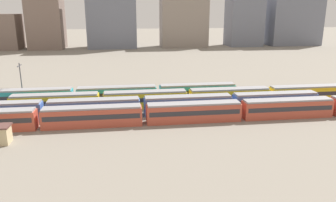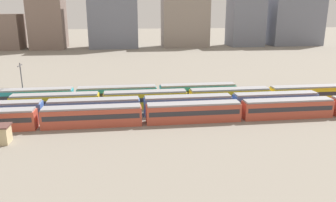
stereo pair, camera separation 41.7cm
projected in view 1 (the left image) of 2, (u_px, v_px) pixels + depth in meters
ground_plane at (56, 115)px, 67.10m from camera, size 600.00×600.00×0.00m
train_track_0 at (194, 112)px, 62.69m from camera, size 93.60×3.06×3.75m
train_track_1 at (142, 106)px, 66.39m from camera, size 74.70×3.06×3.75m
train_track_2 at (269, 95)px, 75.21m from camera, size 112.50×3.06×3.75m
train_track_3 at (117, 94)px, 75.65m from camera, size 55.80×3.06×3.75m
catenary_pole_1 at (21, 81)px, 74.78m from camera, size 0.24×3.20×9.13m
distant_building_0 at (0, 32)px, 173.00m from camera, size 20.66×15.46×18.22m
distant_building_1 at (45, 15)px, 173.84m from camera, size 17.53×17.89×35.20m
distant_building_2 at (111, 13)px, 178.10m from camera, size 26.06×17.33×37.19m
distant_building_3 at (184, 23)px, 184.79m from camera, size 25.83×14.45×26.37m
distant_building_4 at (244, 22)px, 189.37m from camera, size 18.89×15.91×26.73m
distant_building_5 at (294, 19)px, 192.86m from camera, size 30.00×14.54×30.58m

